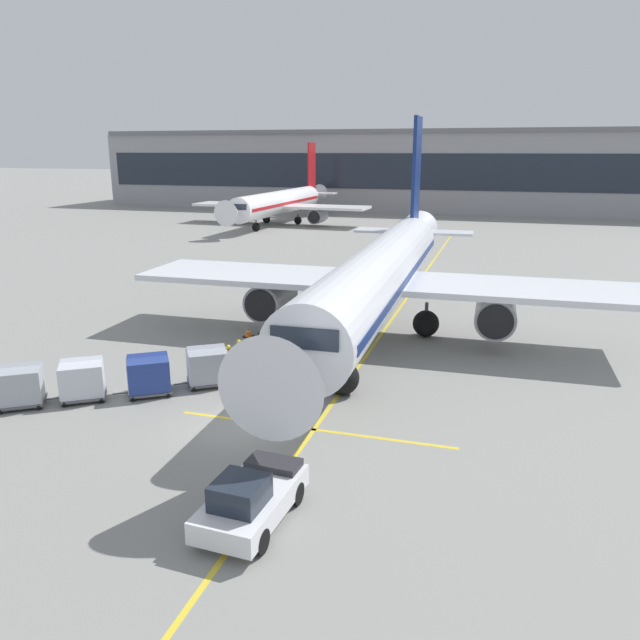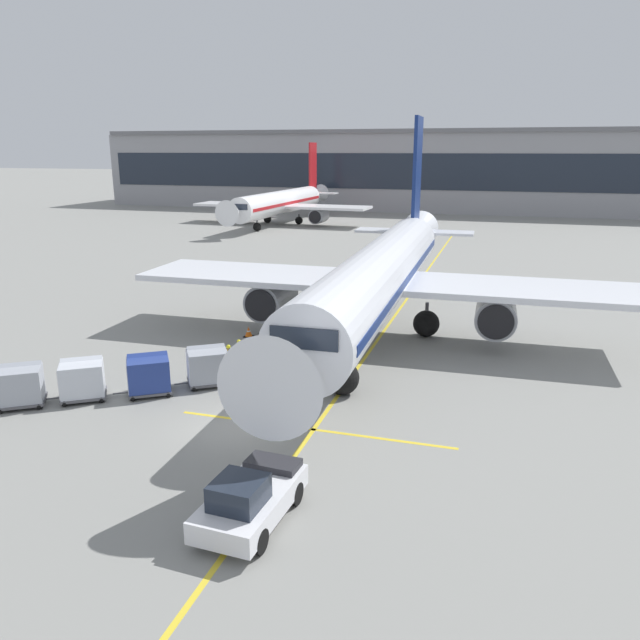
{
  "view_description": "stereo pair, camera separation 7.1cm",
  "coord_description": "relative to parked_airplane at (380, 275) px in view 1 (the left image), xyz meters",
  "views": [
    {
      "loc": [
        10.29,
        -21.79,
        11.3
      ],
      "look_at": [
        1.98,
        5.77,
        3.29
      ],
      "focal_mm": 34.55,
      "sensor_mm": 36.0,
      "label": 1
    },
    {
      "loc": [
        10.35,
        -21.77,
        11.3
      ],
      "look_at": [
        1.98,
        5.77,
        3.29
      ],
      "focal_mm": 34.55,
      "sensor_mm": 36.0,
      "label": 2
    }
  ],
  "objects": [
    {
      "name": "ground_plane",
      "position": [
        -3.18,
        -14.54,
        -3.92
      ],
      "size": [
        600.0,
        600.0,
        0.0
      ],
      "primitive_type": "plane",
      "color": "gray"
    },
    {
      "name": "parked_airplane",
      "position": [
        0.0,
        0.0,
        0.0
      ],
      "size": [
        30.4,
        40.09,
        13.88
      ],
      "color": "silver",
      "rests_on": "ground"
    },
    {
      "name": "belt_loader",
      "position": [
        -4.21,
        -8.14,
        -3.03
      ],
      "size": [
        4.71,
        4.45,
        3.18
      ],
      "color": "silver",
      "rests_on": "ground"
    },
    {
      "name": "baggage_cart_lead",
      "position": [
        -6.49,
        -10.51,
        -2.92
      ],
      "size": [
        2.71,
        2.44,
        1.91
      ],
      "color": "#515156",
      "rests_on": "ground"
    },
    {
      "name": "baggage_cart_second",
      "position": [
        -8.62,
        -12.41,
        -2.92
      ],
      "size": [
        2.71,
        2.44,
        1.91
      ],
      "color": "#515156",
      "rests_on": "ground"
    },
    {
      "name": "baggage_cart_third",
      "position": [
        -11.23,
        -13.87,
        -2.92
      ],
      "size": [
        2.71,
        2.44,
        1.91
      ],
      "color": "#515156",
      "rests_on": "ground"
    },
    {
      "name": "baggage_cart_fourth",
      "position": [
        -13.45,
        -15.34,
        -2.92
      ],
      "size": [
        2.71,
        2.44,
        1.91
      ],
      "color": "#515156",
      "rests_on": "ground"
    },
    {
      "name": "pushback_tug",
      "position": [
        0.16,
        -20.74,
        -3.09
      ],
      "size": [
        2.36,
        4.52,
        1.83
      ],
      "color": "silver",
      "rests_on": "ground"
    },
    {
      "name": "ground_crew_by_loader",
      "position": [
        -5.92,
        -9.26,
        -2.92
      ],
      "size": [
        0.54,
        0.36,
        1.74
      ],
      "color": "#514C42",
      "rests_on": "ground"
    },
    {
      "name": "ground_crew_by_carts",
      "position": [
        -5.77,
        -8.3,
        -2.92
      ],
      "size": [
        0.26,
        0.57,
        1.74
      ],
      "color": "black",
      "rests_on": "ground"
    },
    {
      "name": "safety_cone_engine_keepout",
      "position": [
        -7.78,
        -2.46,
        -3.6
      ],
      "size": [
        0.57,
        0.57,
        0.65
      ],
      "color": "black",
      "rests_on": "ground"
    },
    {
      "name": "safety_cone_wingtip",
      "position": [
        -4.94,
        -4.96,
        -3.58
      ],
      "size": [
        0.61,
        0.61,
        0.69
      ],
      "color": "black",
      "rests_on": "ground"
    },
    {
      "name": "safety_cone_nose_mark",
      "position": [
        -7.14,
        -1.49,
        -3.58
      ],
      "size": [
        0.6,
        0.6,
        0.68
      ],
      "color": "black",
      "rests_on": "ground"
    },
    {
      "name": "apron_guidance_line_lead_in",
      "position": [
        0.07,
        -0.69,
        -3.91
      ],
      "size": [
        0.2,
        110.0,
        0.01
      ],
      "color": "yellow",
      "rests_on": "ground"
    },
    {
      "name": "apron_guidance_line_stop_bar",
      "position": [
        0.01,
        -13.88,
        -3.91
      ],
      "size": [
        12.0,
        0.2,
        0.01
      ],
      "color": "yellow",
      "rests_on": "ground"
    },
    {
      "name": "terminal_building",
      "position": [
        -13.11,
        87.19,
        3.45
      ],
      "size": [
        119.41,
        20.48,
        14.83
      ],
      "color": "#939399",
      "rests_on": "ground"
    },
    {
      "name": "distant_airplane",
      "position": [
        -26.69,
        54.32,
        -0.63
      ],
      "size": [
        28.02,
        37.13,
        12.42
      ],
      "color": "white",
      "rests_on": "ground"
    }
  ]
}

